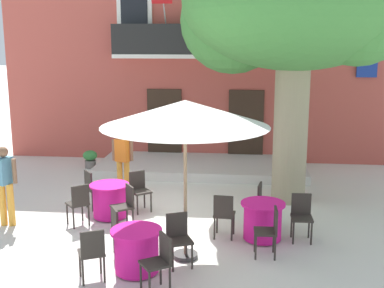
# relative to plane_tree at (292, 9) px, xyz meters

# --- Properties ---
(ground_plane) EXTENTS (120.00, 120.00, 0.00)m
(ground_plane) POSITION_rel_plane_tree_xyz_m (-2.88, -1.25, -4.53)
(ground_plane) COLOR silver
(building_facade) EXTENTS (13.00, 5.09, 7.50)m
(building_facade) POSITION_rel_plane_tree_xyz_m (-2.27, 5.74, -0.78)
(building_facade) COLOR #B24C42
(building_facade) RESTS_ON ground
(entrance_step_platform) EXTENTS (6.10, 2.55, 0.25)m
(entrance_step_platform) POSITION_rel_plane_tree_xyz_m (-2.27, 2.47, -4.41)
(entrance_step_platform) COLOR silver
(entrance_step_platform) RESTS_ON ground
(plane_tree) EXTENTS (5.30, 4.65, 6.24)m
(plane_tree) POSITION_rel_plane_tree_xyz_m (0.00, 0.00, 0.00)
(plane_tree) COLOR gray
(plane_tree) RESTS_ON ground
(cafe_table_near_tree) EXTENTS (0.86, 0.86, 0.76)m
(cafe_table_near_tree) POSITION_rel_plane_tree_xyz_m (-0.62, -2.57, -4.14)
(cafe_table_near_tree) COLOR #DB1984
(cafe_table_near_tree) RESTS_ON ground
(cafe_chair_near_tree_0) EXTENTS (0.41, 0.41, 0.91)m
(cafe_chair_near_tree_0) POSITION_rel_plane_tree_xyz_m (0.13, -2.48, -4.00)
(cafe_chair_near_tree_0) COLOR #2D2823
(cafe_chair_near_tree_0) RESTS_ON ground
(cafe_chair_near_tree_1) EXTENTS (0.46, 0.46, 0.91)m
(cafe_chair_near_tree_1) POSITION_rel_plane_tree_xyz_m (-0.56, -1.82, -4.00)
(cafe_chair_near_tree_1) COLOR #2D2823
(cafe_chair_near_tree_1) RESTS_ON ground
(cafe_chair_near_tree_2) EXTENTS (0.43, 0.43, 0.91)m
(cafe_chair_near_tree_2) POSITION_rel_plane_tree_xyz_m (-1.37, -2.58, -4.00)
(cafe_chair_near_tree_2) COLOR #2D2823
(cafe_chair_near_tree_2) RESTS_ON ground
(cafe_chair_near_tree_3) EXTENTS (0.41, 0.41, 0.91)m
(cafe_chair_near_tree_3) POSITION_rel_plane_tree_xyz_m (-0.52, -3.32, -4.00)
(cafe_chair_near_tree_3) COLOR #2D2823
(cafe_chair_near_tree_3) RESTS_ON ground
(cafe_table_middle) EXTENTS (0.86, 0.86, 0.76)m
(cafe_table_middle) POSITION_rel_plane_tree_xyz_m (-3.91, -1.68, -4.14)
(cafe_table_middle) COLOR #DB1984
(cafe_table_middle) RESTS_ON ground
(cafe_chair_middle_0) EXTENTS (0.56, 0.56, 0.91)m
(cafe_chair_middle_0) POSITION_rel_plane_tree_xyz_m (-4.42, -2.24, -4.00)
(cafe_chair_middle_0) COLOR #2D2823
(cafe_chair_middle_0) RESTS_ON ground
(cafe_chair_middle_1) EXTENTS (0.56, 0.56, 0.91)m
(cafe_chair_middle_1) POSITION_rel_plane_tree_xyz_m (-3.42, -2.25, -4.00)
(cafe_chair_middle_1) COLOR #2D2823
(cafe_chair_middle_1) RESTS_ON ground
(cafe_chair_middle_2) EXTENTS (0.56, 0.56, 0.91)m
(cafe_chair_middle_2) POSITION_rel_plane_tree_xyz_m (-3.37, -1.16, -4.00)
(cafe_chair_middle_2) COLOR #2D2823
(cafe_chair_middle_2) RESTS_ON ground
(cafe_chair_middle_3) EXTENTS (0.56, 0.56, 0.91)m
(cafe_chair_middle_3) POSITION_rel_plane_tree_xyz_m (-4.45, -1.16, -4.00)
(cafe_chair_middle_3) COLOR #2D2823
(cafe_chair_middle_3) RESTS_ON ground
(cafe_table_front) EXTENTS (0.86, 0.86, 0.76)m
(cafe_table_front) POSITION_rel_plane_tree_xyz_m (-2.76, -4.19, -4.14)
(cafe_table_front) COLOR #DB1984
(cafe_table_front) RESTS_ON ground
(cafe_chair_front_0) EXTENTS (0.53, 0.53, 0.91)m
(cafe_chair_front_0) POSITION_rel_plane_tree_xyz_m (-2.11, -3.82, -4.00)
(cafe_chair_front_0) COLOR #2D2823
(cafe_chair_front_0) RESTS_ON ground
(cafe_chair_front_1) EXTENTS (0.54, 0.54, 0.91)m
(cafe_chair_front_1) POSITION_rel_plane_tree_xyz_m (-3.19, -3.57, -4.00)
(cafe_chair_front_1) COLOR #2D2823
(cafe_chair_front_1) RESTS_ON ground
(cafe_chair_front_2) EXTENTS (0.54, 0.54, 0.91)m
(cafe_chair_front_2) POSITION_rel_plane_tree_xyz_m (-3.40, -4.59, -4.00)
(cafe_chair_front_2) COLOR #2D2823
(cafe_chair_front_2) RESTS_ON ground
(cafe_chair_front_3) EXTENTS (0.56, 0.56, 0.91)m
(cafe_chair_front_3) POSITION_rel_plane_tree_xyz_m (-2.27, -4.77, -4.00)
(cafe_chair_front_3) COLOR #2D2823
(cafe_chair_front_3) RESTS_ON ground
(cafe_umbrella) EXTENTS (2.90, 2.90, 2.85)m
(cafe_umbrella) POSITION_rel_plane_tree_xyz_m (-2.02, -3.54, -1.92)
(cafe_umbrella) COLOR #997A56
(cafe_umbrella) RESTS_ON ground
(ground_planter_left) EXTENTS (0.43, 0.43, 0.54)m
(ground_planter_left) POSITION_rel_plane_tree_xyz_m (-5.67, 2.45, -4.23)
(ground_planter_left) COLOR slate
(ground_planter_left) RESTS_ON ground
(pedestrian_near_entrance) EXTENTS (0.53, 0.33, 1.68)m
(pedestrian_near_entrance) POSITION_rel_plane_tree_xyz_m (-3.99, -0.14, -3.58)
(pedestrian_near_entrance) COLOR gold
(pedestrian_near_entrance) RESTS_ON ground
(pedestrian_mid_plaza) EXTENTS (0.53, 0.39, 1.70)m
(pedestrian_mid_plaza) POSITION_rel_plane_tree_xyz_m (-5.94, -2.36, -3.57)
(pedestrian_mid_plaza) COLOR gold
(pedestrian_mid_plaza) RESTS_ON ground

